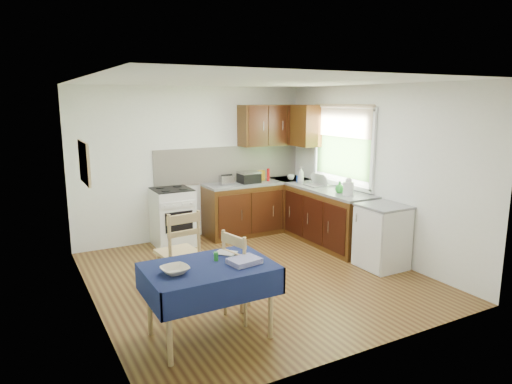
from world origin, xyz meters
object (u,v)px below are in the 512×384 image
sandwich_press (249,177)px  kettle (348,187)px  chair_far (180,249)px  toaster (227,180)px  dining_table (209,276)px  dish_rack (319,184)px  chair_near (244,272)px

sandwich_press → kettle: kettle is taller
chair_far → sandwich_press: 2.63m
toaster → kettle: bearing=-53.1°
chair_far → kettle: 2.73m
dining_table → toaster: toaster is taller
toaster → dish_rack: (1.31, -0.78, -0.06)m
toaster → sandwich_press: 0.42m
toaster → kettle: size_ratio=0.89×
dining_table → dish_rack: dish_rack is taller
toaster → dish_rack: size_ratio=0.55×
sandwich_press → kettle: bearing=-60.8°
dining_table → chair_far: bearing=85.9°
chair_far → sandwich_press: size_ratio=3.05×
dining_table → chair_near: bearing=23.5°
dining_table → chair_far: (0.10, 1.14, -0.09)m
toaster → sandwich_press: sandwich_press is taller
dish_rack → kettle: bearing=-87.2°
dish_rack → chair_near: bearing=-132.6°
kettle → toaster: bearing=127.5°
dining_table → chair_near: 0.53m
sandwich_press → dish_rack: (0.89, -0.79, -0.07)m
dining_table → kettle: (2.78, 1.31, 0.39)m
sandwich_press → toaster: bearing=-175.3°
toaster → dining_table: bearing=-118.7°
chair_far → sandwich_press: (1.87, 1.78, 0.46)m
dining_table → kettle: bearing=26.2°
dining_table → toaster: bearing=62.9°
dining_table → toaster: (1.55, 2.91, 0.35)m
dining_table → kettle: 3.10m
dish_rack → kettle: size_ratio=1.61×
sandwich_press → dish_rack: size_ratio=0.79×
sandwich_press → chair_far: bearing=-133.7°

